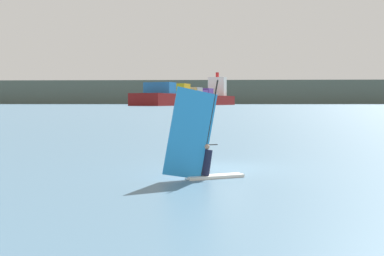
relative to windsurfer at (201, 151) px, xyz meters
name	(u,v)px	position (x,y,z in m)	size (l,w,h in m)	color
ground_plane	(224,168)	(0.19, 3.09, -1.09)	(4000.00, 4000.00, 0.00)	#476B84
windsurfer	(201,151)	(0.00, 0.00, 0.00)	(2.79, 2.32, 3.90)	white
cargo_ship	(192,97)	(-141.38, 435.19, 7.47)	(49.03, 216.09, 40.52)	maroon
distant_headland	(189,94)	(-319.70, 968.04, 21.38)	(1091.26, 435.68, 44.95)	#4C564C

